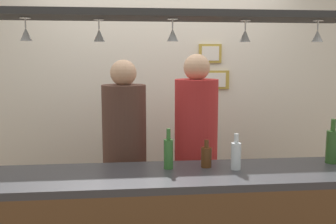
{
  "coord_description": "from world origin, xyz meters",
  "views": [
    {
      "loc": [
        -0.29,
        -2.65,
        1.72
      ],
      "look_at": [
        0.0,
        0.1,
        1.34
      ],
      "focal_mm": 41.4,
      "sensor_mm": 36.0,
      "label": 1
    }
  ],
  "objects_px": {
    "person_right_red_shirt": "(196,142)",
    "bottle_beer_green_import": "(168,153)",
    "bottle_soda_clear": "(236,155)",
    "bottle_beer_brown_stubby": "(206,156)",
    "person_middle_brown_shirt": "(125,147)",
    "bottle_champagne_green": "(332,146)",
    "picture_frame_upper_small": "(210,53)",
    "picture_frame_lower_pair": "(214,80)"
  },
  "relations": [
    {
      "from": "person_right_red_shirt",
      "to": "picture_frame_lower_pair",
      "type": "height_order",
      "value": "person_right_red_shirt"
    },
    {
      "from": "bottle_beer_brown_stubby",
      "to": "picture_frame_upper_small",
      "type": "xyz_separation_m",
      "value": [
        0.3,
        1.31,
        0.68
      ]
    },
    {
      "from": "picture_frame_upper_small",
      "to": "person_middle_brown_shirt",
      "type": "bearing_deg",
      "value": -138.39
    },
    {
      "from": "person_right_red_shirt",
      "to": "bottle_soda_clear",
      "type": "bearing_deg",
      "value": -77.38
    },
    {
      "from": "bottle_champagne_green",
      "to": "person_right_red_shirt",
      "type": "bearing_deg",
      "value": 146.05
    },
    {
      "from": "person_middle_brown_shirt",
      "to": "bottle_beer_green_import",
      "type": "relative_size",
      "value": 6.59
    },
    {
      "from": "bottle_soda_clear",
      "to": "bottle_beer_brown_stubby",
      "type": "height_order",
      "value": "bottle_soda_clear"
    },
    {
      "from": "person_middle_brown_shirt",
      "to": "picture_frame_upper_small",
      "type": "relative_size",
      "value": 7.79
    },
    {
      "from": "bottle_soda_clear",
      "to": "person_right_red_shirt",
      "type": "bearing_deg",
      "value": 102.62
    },
    {
      "from": "person_middle_brown_shirt",
      "to": "picture_frame_upper_small",
      "type": "distance_m",
      "value": 1.33
    },
    {
      "from": "bottle_beer_brown_stubby",
      "to": "picture_frame_upper_small",
      "type": "bearing_deg",
      "value": 77.17
    },
    {
      "from": "bottle_beer_brown_stubby",
      "to": "picture_frame_lower_pair",
      "type": "height_order",
      "value": "picture_frame_lower_pair"
    },
    {
      "from": "bottle_soda_clear",
      "to": "picture_frame_upper_small",
      "type": "relative_size",
      "value": 1.05
    },
    {
      "from": "bottle_champagne_green",
      "to": "picture_frame_upper_small",
      "type": "distance_m",
      "value": 1.54
    },
    {
      "from": "person_right_red_shirt",
      "to": "bottle_beer_green_import",
      "type": "relative_size",
      "value": 6.76
    },
    {
      "from": "bottle_beer_green_import",
      "to": "picture_frame_lower_pair",
      "type": "height_order",
      "value": "picture_frame_lower_pair"
    },
    {
      "from": "person_right_red_shirt",
      "to": "picture_frame_upper_small",
      "type": "relative_size",
      "value": 7.98
    },
    {
      "from": "bottle_soda_clear",
      "to": "bottle_beer_brown_stubby",
      "type": "relative_size",
      "value": 1.28
    },
    {
      "from": "bottle_beer_green_import",
      "to": "bottle_beer_brown_stubby",
      "type": "bearing_deg",
      "value": 1.72
    },
    {
      "from": "person_middle_brown_shirt",
      "to": "person_right_red_shirt",
      "type": "bearing_deg",
      "value": 0.0
    },
    {
      "from": "person_right_red_shirt",
      "to": "picture_frame_upper_small",
      "type": "distance_m",
      "value": 1.05
    },
    {
      "from": "person_right_red_shirt",
      "to": "bottle_soda_clear",
      "type": "distance_m",
      "value": 0.66
    },
    {
      "from": "bottle_beer_brown_stubby",
      "to": "picture_frame_lower_pair",
      "type": "relative_size",
      "value": 0.6
    },
    {
      "from": "bottle_soda_clear",
      "to": "picture_frame_lower_pair",
      "type": "relative_size",
      "value": 0.77
    },
    {
      "from": "picture_frame_upper_small",
      "to": "picture_frame_lower_pair",
      "type": "bearing_deg",
      "value": 0.0
    },
    {
      "from": "bottle_champagne_green",
      "to": "picture_frame_upper_small",
      "type": "xyz_separation_m",
      "value": [
        -0.56,
        1.29,
        0.63
      ]
    },
    {
      "from": "bottle_soda_clear",
      "to": "picture_frame_lower_pair",
      "type": "xyz_separation_m",
      "value": [
        0.16,
        1.37,
        0.4
      ]
    },
    {
      "from": "bottle_beer_green_import",
      "to": "picture_frame_upper_small",
      "type": "relative_size",
      "value": 1.18
    },
    {
      "from": "bottle_champagne_green",
      "to": "picture_frame_lower_pair",
      "type": "relative_size",
      "value": 1.0
    },
    {
      "from": "bottle_beer_green_import",
      "to": "picture_frame_lower_pair",
      "type": "relative_size",
      "value": 0.87
    },
    {
      "from": "person_right_red_shirt",
      "to": "bottle_soda_clear",
      "type": "height_order",
      "value": "person_right_red_shirt"
    },
    {
      "from": "person_right_red_shirt",
      "to": "bottle_beer_green_import",
      "type": "height_order",
      "value": "person_right_red_shirt"
    },
    {
      "from": "person_middle_brown_shirt",
      "to": "picture_frame_lower_pair",
      "type": "bearing_deg",
      "value": 40.26
    },
    {
      "from": "person_middle_brown_shirt",
      "to": "bottle_soda_clear",
      "type": "xyz_separation_m",
      "value": [
        0.71,
        -0.64,
        0.08
      ]
    },
    {
      "from": "bottle_beer_green_import",
      "to": "person_right_red_shirt",
      "type": "bearing_deg",
      "value": 64.02
    },
    {
      "from": "person_middle_brown_shirt",
      "to": "bottle_beer_brown_stubby",
      "type": "bearing_deg",
      "value": -47.04
    },
    {
      "from": "person_middle_brown_shirt",
      "to": "bottle_beer_green_import",
      "type": "xyz_separation_m",
      "value": [
        0.28,
        -0.58,
        0.09
      ]
    },
    {
      "from": "person_right_red_shirt",
      "to": "bottle_beer_green_import",
      "type": "xyz_separation_m",
      "value": [
        -0.28,
        -0.58,
        0.06
      ]
    },
    {
      "from": "person_middle_brown_shirt",
      "to": "picture_frame_upper_small",
      "type": "xyz_separation_m",
      "value": [
        0.83,
        0.74,
        0.73
      ]
    },
    {
      "from": "person_right_red_shirt",
      "to": "picture_frame_upper_small",
      "type": "height_order",
      "value": "picture_frame_upper_small"
    },
    {
      "from": "person_middle_brown_shirt",
      "to": "bottle_champagne_green",
      "type": "relative_size",
      "value": 5.71
    },
    {
      "from": "bottle_beer_green_import",
      "to": "bottle_soda_clear",
      "type": "height_order",
      "value": "bottle_beer_green_import"
    }
  ]
}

